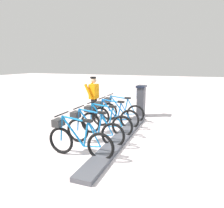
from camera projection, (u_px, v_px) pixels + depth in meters
ground_plane at (121, 139)px, 5.90m from camera, size 60.00×60.00×0.00m
dock_rail_base at (121, 138)px, 5.89m from camera, size 0.44×4.79×0.10m
payment_kiosk at (141, 100)px, 8.38m from camera, size 0.36×0.52×1.28m
bike_docked_0 at (120, 110)px, 7.68m from camera, size 1.72×0.54×1.02m
bike_docked_1 at (113, 115)px, 6.95m from camera, size 1.72×0.54×1.02m
bike_docked_2 at (104, 121)px, 6.22m from camera, size 1.72×0.54×1.02m
bike_docked_3 at (92, 129)px, 5.48m from camera, size 1.72×0.54×1.02m
bike_docked_4 at (77, 139)px, 4.75m from camera, size 1.72×0.54×1.02m
worker_near_rack at (94, 96)px, 7.90m from camera, size 0.47×0.63×1.66m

